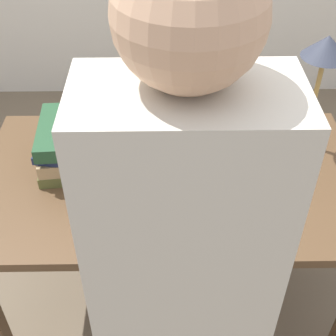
{
  "coord_description": "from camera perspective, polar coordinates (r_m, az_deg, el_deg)",
  "views": [
    {
      "loc": [
        -0.03,
        -1.29,
        1.88
      ],
      "look_at": [
        -0.01,
        -0.05,
        0.81
      ],
      "focal_mm": 50.0,
      "sensor_mm": 36.0,
      "label": 1
    }
  ],
  "objects": [
    {
      "name": "person_reader",
      "position": [
        1.17,
        1.51,
        -19.03
      ],
      "size": [
        0.36,
        0.23,
        1.74
      ],
      "rotation": [
        0.0,
        0.0,
        3.14
      ],
      "color": "#2D3342",
      "rests_on": "ground_plane"
    },
    {
      "name": "reading_desk",
      "position": [
        1.79,
        0.38,
        -3.14
      ],
      "size": [
        1.41,
        0.8,
        0.73
      ],
      "color": "brown",
      "rests_on": "ground_plane"
    },
    {
      "name": "coffee_mug",
      "position": [
        1.69,
        -7.87,
        -0.61
      ],
      "size": [
        0.08,
        0.11,
        0.09
      ],
      "rotation": [
        0.0,
        0.0,
        4.68
      ],
      "color": "#B74238",
      "rests_on": "reading_desk"
    },
    {
      "name": "book_standing_upright",
      "position": [
        1.7,
        -6.62,
        3.72
      ],
      "size": [
        0.06,
        0.2,
        0.27
      ],
      "rotation": [
        0.0,
        0.0,
        0.12
      ],
      "color": "black",
      "rests_on": "reading_desk"
    },
    {
      "name": "book_stack_tall",
      "position": [
        1.77,
        -12.23,
        2.8
      ],
      "size": [
        0.22,
        0.31,
        0.17
      ],
      "color": "brown",
      "rests_on": "reading_desk"
    },
    {
      "name": "pencil",
      "position": [
        1.5,
        -1.72,
        -8.94
      ],
      "size": [
        0.09,
        0.14,
        0.01
      ],
      "rotation": [
        0.0,
        0.0,
        -0.56
      ],
      "color": "gold",
      "rests_on": "reading_desk"
    },
    {
      "name": "reading_lamp",
      "position": [
        1.75,
        18.42,
        12.23
      ],
      "size": [
        0.17,
        0.17,
        0.46
      ],
      "color": "tan",
      "rests_on": "reading_desk"
    },
    {
      "name": "open_book",
      "position": [
        1.62,
        -0.25,
        -3.1
      ],
      "size": [
        0.47,
        0.33,
        0.1
      ],
      "rotation": [
        0.0,
        0.0,
        -0.08
      ],
      "color": "black",
      "rests_on": "reading_desk"
    },
    {
      "name": "ground_plane",
      "position": [
        2.28,
        0.3,
        -14.81
      ],
      "size": [
        12.0,
        12.0,
        0.0
      ],
      "primitive_type": "plane",
      "color": "#70604C"
    }
  ]
}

